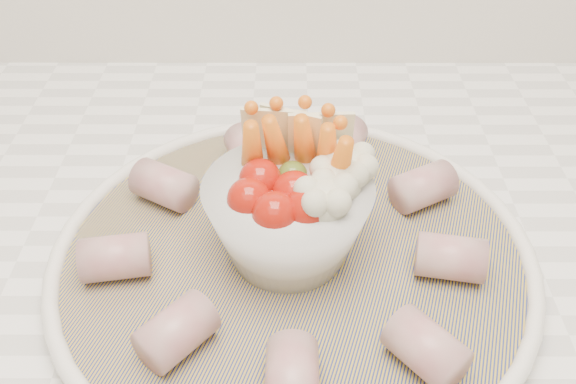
{
  "coord_description": "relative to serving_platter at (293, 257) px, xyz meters",
  "views": [
    {
      "loc": [
        0.09,
        1.09,
        1.27
      ],
      "look_at": [
        0.09,
        1.43,
        0.99
      ],
      "focal_mm": 40.0,
      "sensor_mm": 36.0,
      "label": 1
    }
  ],
  "objects": [
    {
      "name": "serving_platter",
      "position": [
        0.0,
        0.0,
        0.0
      ],
      "size": [
        0.45,
        0.45,
        0.02
      ],
      "color": "navy",
      "rests_on": "kitchen_counter"
    },
    {
      "name": "veggie_bowl",
      "position": [
        -0.0,
        0.0,
        0.05
      ],
      "size": [
        0.12,
        0.12,
        0.11
      ],
      "color": "white",
      "rests_on": "serving_platter"
    },
    {
      "name": "cured_meat_rolls",
      "position": [
        0.0,
        0.0,
        0.02
      ],
      "size": [
        0.29,
        0.29,
        0.03
      ],
      "color": "#A54B53",
      "rests_on": "serving_platter"
    }
  ]
}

